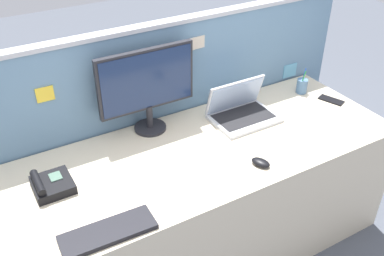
% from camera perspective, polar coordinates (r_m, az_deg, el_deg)
% --- Properties ---
extents(ground_plane, '(10.00, 10.00, 0.00)m').
position_cam_1_polar(ground_plane, '(2.79, 0.53, -15.44)').
color(ground_plane, '#4C515B').
extents(desk, '(2.23, 0.80, 0.74)m').
position_cam_1_polar(desk, '(2.52, 0.58, -9.89)').
color(desk, beige).
rests_on(desk, ground_plane).
extents(cubicle_divider, '(2.53, 0.08, 1.30)m').
position_cam_1_polar(cubicle_divider, '(2.66, -4.21, 0.23)').
color(cubicle_divider, '#6084A3').
rests_on(cubicle_divider, ground_plane).
extents(desktop_monitor, '(0.55, 0.18, 0.47)m').
position_cam_1_polar(desktop_monitor, '(2.35, -5.87, 5.68)').
color(desktop_monitor, '#232328').
rests_on(desktop_monitor, desk).
extents(laptop, '(0.37, 0.27, 0.21)m').
position_cam_1_polar(laptop, '(2.56, 6.36, 2.36)').
color(laptop, silver).
rests_on(laptop, desk).
extents(desk_phone, '(0.18, 0.18, 0.08)m').
position_cam_1_polar(desk_phone, '(2.14, -17.83, -7.00)').
color(desk_phone, black).
rests_on(desk_phone, desk).
extents(keyboard_main, '(0.40, 0.15, 0.02)m').
position_cam_1_polar(keyboard_main, '(1.88, -10.85, -13.13)').
color(keyboard_main, black).
rests_on(keyboard_main, desk).
extents(computer_mouse_right_hand, '(0.09, 0.12, 0.03)m').
position_cam_1_polar(computer_mouse_right_hand, '(2.22, 8.92, -4.45)').
color(computer_mouse_right_hand, black).
rests_on(computer_mouse_right_hand, desk).
extents(pen_cup, '(0.07, 0.07, 0.18)m').
position_cam_1_polar(pen_cup, '(2.90, 14.08, 5.34)').
color(pen_cup, '#4C7093').
rests_on(pen_cup, desk).
extents(cell_phone_black_slab, '(0.12, 0.16, 0.01)m').
position_cam_1_polar(cell_phone_black_slab, '(2.87, 17.62, 3.48)').
color(cell_phone_black_slab, black).
rests_on(cell_phone_black_slab, desk).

